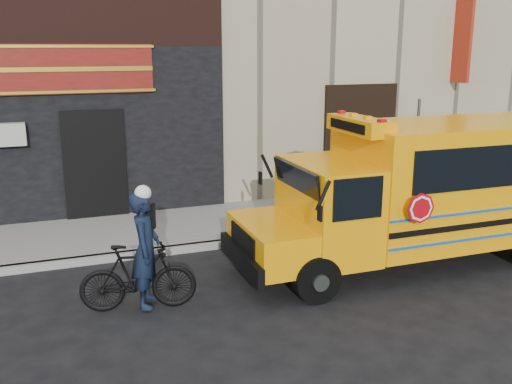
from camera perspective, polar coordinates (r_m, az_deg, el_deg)
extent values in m
plane|color=black|center=(10.25, 5.92, -9.53)|extent=(120.00, 120.00, 0.00)
cube|color=gray|center=(12.45, 0.65, -4.73)|extent=(40.00, 0.20, 0.15)
cube|color=slate|center=(13.79, -1.58, -2.82)|extent=(40.00, 3.00, 0.15)
cube|color=black|center=(14.10, -23.37, 5.04)|extent=(10.00, 0.30, 4.00)
cube|color=#4F170B|center=(13.80, -24.02, 11.09)|extent=(6.50, 0.12, 1.10)
cube|color=black|center=(14.09, -15.79, 2.57)|extent=(1.30, 0.10, 2.50)
cube|color=#9B2311|center=(17.58, 19.96, 14.17)|extent=(0.10, 0.70, 2.40)
cylinder|color=black|center=(9.59, 6.07, -8.67)|extent=(0.80, 0.28, 0.80)
cylinder|color=black|center=(11.20, 1.78, -5.16)|extent=(0.80, 0.28, 0.80)
cylinder|color=black|center=(13.53, 20.19, -2.62)|extent=(0.80, 0.28, 0.80)
cube|color=#F39804|center=(10.08, 1.44, -4.99)|extent=(1.01, 2.00, 0.70)
cube|color=black|center=(9.99, -1.53, -6.70)|extent=(0.13, 2.05, 0.35)
cube|color=#F39804|center=(10.37, 7.12, -1.65)|extent=(1.21, 2.10, 1.70)
cube|color=black|center=(10.02, 4.29, 0.23)|extent=(0.06, 1.80, 0.90)
cube|color=#F39804|center=(11.84, 19.54, 1.22)|extent=(4.51, 2.21, 2.25)
cube|color=black|center=(11.01, 23.79, 2.45)|extent=(3.90, 0.05, 0.75)
cube|color=#F39804|center=(10.36, 10.35, 6.58)|extent=(0.50, 1.60, 0.28)
cylinder|color=#AD060F|center=(9.78, 16.14, -1.57)|extent=(0.52, 0.03, 0.52)
cylinder|color=#414942|center=(13.63, 15.61, 2.64)|extent=(0.07, 0.07, 3.01)
cube|color=#9B2311|center=(13.40, 15.95, 6.50)|extent=(0.12, 0.25, 0.38)
cube|color=white|center=(13.47, 15.82, 4.52)|extent=(0.12, 0.25, 0.33)
imported|color=black|center=(9.41, -11.71, -8.33)|extent=(1.92, 0.85, 1.11)
imported|color=black|center=(9.30, -10.96, -5.97)|extent=(0.66, 0.80, 1.89)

